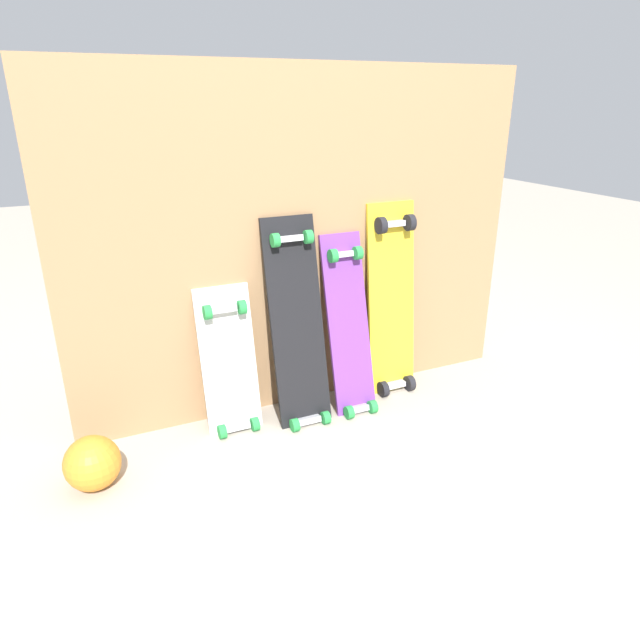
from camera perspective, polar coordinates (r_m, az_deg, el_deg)
ground_plane at (r=2.55m, az=-0.66°, el=-8.26°), size 12.00×12.00×0.00m
plywood_wall_panel at (r=2.35m, az=-1.42°, el=7.58°), size 1.99×0.04×1.40m
skateboard_white at (r=2.30m, az=-9.17°, el=-4.84°), size 0.22×0.19×0.66m
skateboard_black at (r=2.29m, az=-2.25°, el=-1.15°), size 0.22×0.27×0.91m
skateboard_purple at (r=2.40m, az=3.01°, el=-1.28°), size 0.18×0.27×0.82m
skateboard_yellow at (r=2.53m, az=7.32°, el=1.35°), size 0.23×0.17×0.92m
rubber_ball at (r=2.15m, az=-22.13°, el=-13.33°), size 0.19×0.19×0.19m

